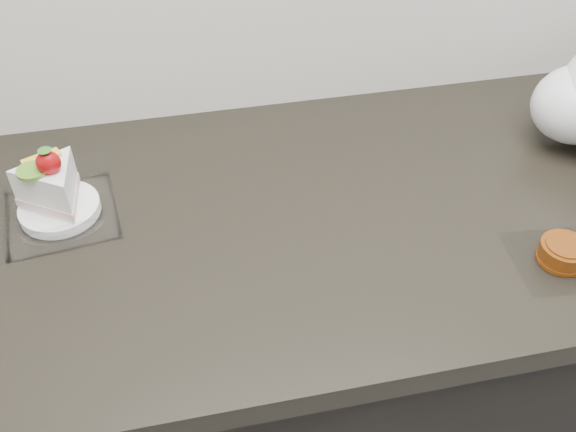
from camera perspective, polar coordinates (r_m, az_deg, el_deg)
The scene contains 3 objects.
counter at distance 1.34m, azimuth 3.09°, elevation -13.68°, with size 2.04×0.64×0.90m.
cake_tray at distance 1.03m, azimuth -19.90°, elevation 1.51°, with size 0.18×0.18×0.13m.
mooncake_wrap at distance 0.99m, azimuth 23.29°, elevation -3.13°, with size 0.15×0.14×0.03m.
Camera 1 is at (-0.22, 0.97, 1.56)m, focal length 40.00 mm.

